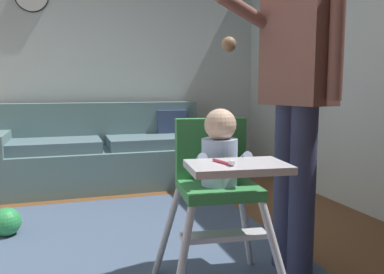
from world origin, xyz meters
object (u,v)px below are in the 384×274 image
couch (104,154)px  high_chair (218,170)px  toy_ball (7,222)px  adult_standing (296,95)px

couch → high_chair: (0.32, -2.46, 0.30)m
high_chair → toy_ball: (-1.11, 1.18, -0.53)m
couch → toy_ball: 1.53m
couch → adult_standing: 2.56m
adult_standing → toy_ball: adult_standing is taller
high_chair → toy_ball: size_ratio=4.71×
couch → adult_standing: bearing=19.3°
high_chair → couch: bearing=-166.4°
adult_standing → toy_ball: 2.11m
high_chair → adult_standing: size_ratio=0.54×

